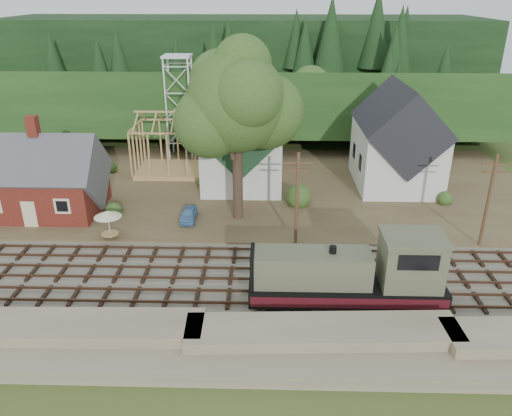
{
  "coord_description": "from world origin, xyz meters",
  "views": [
    {
      "loc": [
        4.78,
        -31.26,
        19.5
      ],
      "look_at": [
        3.73,
        6.0,
        3.0
      ],
      "focal_mm": 35.0,
      "sensor_mm": 36.0,
      "label": 1
    }
  ],
  "objects_px": {
    "locomotive": "(355,276)",
    "patio_set": "(108,215)",
    "car_blue": "(189,214)",
    "car_red": "(423,177)"
  },
  "relations": [
    {
      "from": "patio_set",
      "to": "car_blue",
      "type": "bearing_deg",
      "value": 32.06
    },
    {
      "from": "car_red",
      "to": "patio_set",
      "type": "bearing_deg",
      "value": 104.03
    },
    {
      "from": "car_blue",
      "to": "car_red",
      "type": "distance_m",
      "value": 25.83
    },
    {
      "from": "locomotive",
      "to": "car_red",
      "type": "distance_m",
      "value": 24.95
    },
    {
      "from": "locomotive",
      "to": "car_red",
      "type": "bearing_deg",
      "value": 64.18
    },
    {
      "from": "patio_set",
      "to": "car_red",
      "type": "bearing_deg",
      "value": 25.08
    },
    {
      "from": "patio_set",
      "to": "locomotive",
      "type": "bearing_deg",
      "value": -24.22
    },
    {
      "from": "locomotive",
      "to": "car_red",
      "type": "height_order",
      "value": "locomotive"
    },
    {
      "from": "locomotive",
      "to": "patio_set",
      "type": "bearing_deg",
      "value": 155.78
    },
    {
      "from": "car_blue",
      "to": "patio_set",
      "type": "bearing_deg",
      "value": -147.74
    }
  ]
}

